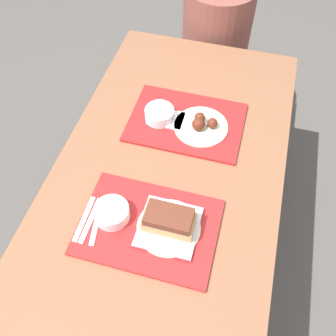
{
  "coord_description": "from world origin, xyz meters",
  "views": [
    {
      "loc": [
        0.21,
        -0.75,
        1.85
      ],
      "look_at": [
        0.01,
        -0.01,
        0.78
      ],
      "focal_mm": 40.0,
      "sensor_mm": 36.0,
      "label": 1
    }
  ],
  "objects": [
    {
      "name": "wings_plate_far",
      "position": [
        0.07,
        0.24,
        0.77
      ],
      "size": [
        0.21,
        0.21,
        0.06
      ],
      "color": "beige",
      "rests_on": "tray_far"
    },
    {
      "name": "bowl_coleslaw_near",
      "position": [
        -0.13,
        -0.23,
        0.78
      ],
      "size": [
        0.12,
        0.12,
        0.05
      ],
      "color": "white",
      "rests_on": "tray_near"
    },
    {
      "name": "brisket_sandwich_plate",
      "position": [
        0.07,
        -0.22,
        0.79
      ],
      "size": [
        0.21,
        0.21,
        0.09
      ],
      "color": "beige",
      "rests_on": "tray_near"
    },
    {
      "name": "plastic_spoon_near",
      "position": [
        -0.21,
        -0.26,
        0.76
      ],
      "size": [
        0.02,
        0.17,
        0.0
      ],
      "color": "white",
      "rests_on": "tray_near"
    },
    {
      "name": "napkin_far",
      "position": [
        -0.07,
        0.25,
        0.76
      ],
      "size": [
        0.14,
        0.1,
        0.01
      ],
      "color": "white",
      "rests_on": "tray_far"
    },
    {
      "name": "plastic_fork_near",
      "position": [
        -0.19,
        -0.26,
        0.76
      ],
      "size": [
        0.02,
        0.17,
        0.0
      ],
      "color": "white",
      "rests_on": "tray_near"
    },
    {
      "name": "ground_plane",
      "position": [
        0.0,
        0.0,
        0.0
      ],
      "size": [
        12.0,
        12.0,
        0.0
      ],
      "primitive_type": "plane",
      "color": "#4C4742"
    },
    {
      "name": "tray_far",
      "position": [
        0.01,
        0.26,
        0.75
      ],
      "size": [
        0.45,
        0.32,
        0.01
      ],
      "color": "red",
      "rests_on": "picnic_table"
    },
    {
      "name": "person_seated_across",
      "position": [
        -0.01,
        1.01,
        0.7
      ],
      "size": [
        0.36,
        0.36,
        0.67
      ],
      "color": "brown",
      "rests_on": "picnic_bench_far"
    },
    {
      "name": "bowl_coleslaw_far",
      "position": [
        -0.1,
        0.24,
        0.78
      ],
      "size": [
        0.12,
        0.12,
        0.05
      ],
      "color": "white",
      "rests_on": "tray_far"
    },
    {
      "name": "picnic_bench_far",
      "position": [
        0.0,
        1.01,
        0.35
      ],
      "size": [
        0.78,
        0.28,
        0.42
      ],
      "color": "brown",
      "rests_on": "ground_plane"
    },
    {
      "name": "tray_near",
      "position": [
        0.0,
        -0.23,
        0.75
      ],
      "size": [
        0.45,
        0.32,
        0.01
      ],
      "color": "red",
      "rests_on": "picnic_table"
    },
    {
      "name": "plastic_knife_near",
      "position": [
        -0.17,
        -0.26,
        0.76
      ],
      "size": [
        0.05,
        0.17,
        0.0
      ],
      "color": "white",
      "rests_on": "tray_near"
    },
    {
      "name": "picnic_table",
      "position": [
        0.0,
        0.0,
        0.64
      ],
      "size": [
        0.83,
        1.59,
        0.74
      ],
      "color": "brown",
      "rests_on": "ground_plane"
    }
  ]
}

